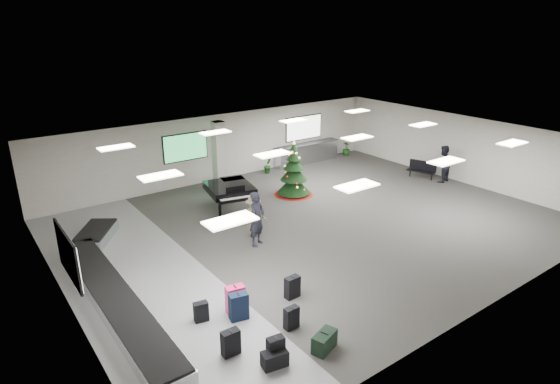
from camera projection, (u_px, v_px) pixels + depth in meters
ground at (315, 224)px, 18.01m from camera, size 18.00×18.00×0.00m
room_envelope at (298, 164)px, 17.50m from camera, size 18.02×14.02×3.21m
baggage_carousel at (110, 284)px, 13.53m from camera, size 2.28×9.71×0.43m
service_counter at (307, 153)px, 25.62m from camera, size 4.05×0.65×1.08m
suitcase_0 at (276, 349)px, 10.71m from camera, size 0.43×0.28×0.64m
suitcase_1 at (291, 318)px, 11.86m from camera, size 0.39×0.21×0.62m
pink_suitcase at (235, 299)px, 12.48m from camera, size 0.54×0.36×0.80m
suitcase_3 at (292, 287)px, 13.18m from camera, size 0.44×0.26×0.67m
navy_suitcase at (239, 306)px, 12.19m from camera, size 0.54×0.38×0.77m
suitcase_5 at (231, 343)px, 10.91m from camera, size 0.44×0.25×0.67m
green_duffel at (324, 341)px, 11.10m from camera, size 0.76×0.54×0.48m
suitcase_8 at (201, 312)px, 12.15m from camera, size 0.40×0.27×0.57m
black_duffel at (275, 359)px, 10.58m from camera, size 0.64×0.43×0.41m
christmas_tree at (294, 176)px, 20.82m from camera, size 1.76×1.76×2.50m
grand_piano at (230, 189)px, 19.08m from camera, size 2.11×2.51×1.27m
bench at (422, 169)px, 23.12m from camera, size 0.88×1.43×0.86m
traveler_a at (257, 219)px, 16.07m from camera, size 0.85×0.74×1.95m
traveler_b at (253, 216)px, 16.79m from camera, size 1.11×0.82×1.54m
traveler_bench at (443, 164)px, 22.44m from camera, size 0.97×0.81×1.81m
potted_plant_left at (268, 165)px, 23.92m from camera, size 0.57×0.54×0.81m
potted_plant_right at (346, 148)px, 27.13m from camera, size 0.54×0.54×0.78m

